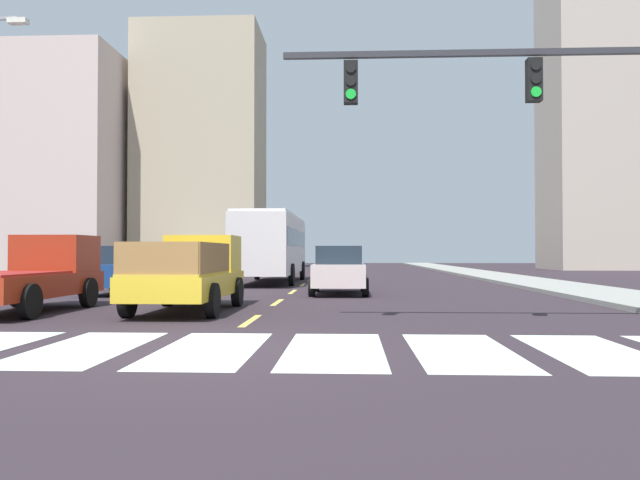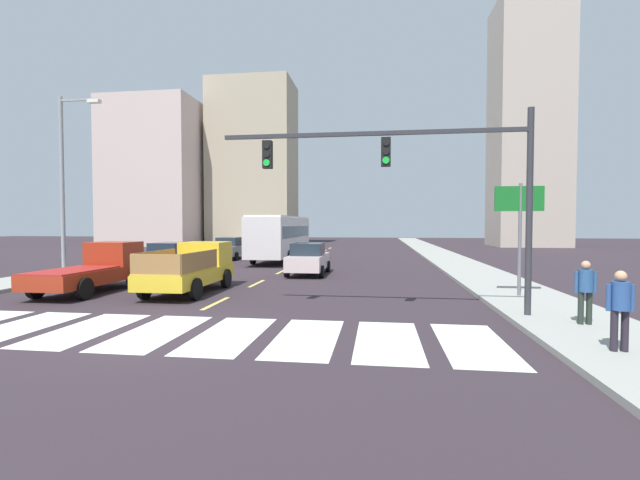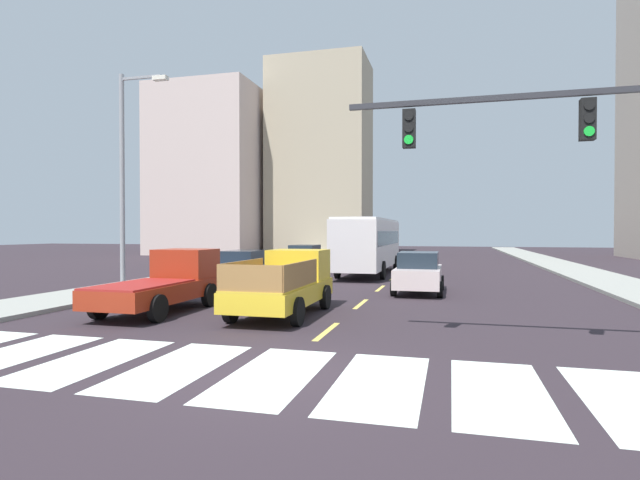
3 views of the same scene
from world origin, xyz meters
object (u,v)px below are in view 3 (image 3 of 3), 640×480
(pickup_dark, at_px, (167,282))
(streetlight_left, at_px, (125,173))
(sedan_far, at_px, (419,272))
(sedan_near_left, at_px, (305,258))
(pickup_stakebed, at_px, (287,283))
(sedan_mid, at_px, (245,269))
(city_bus, at_px, (369,242))

(pickup_dark, bearing_deg, streetlight_left, 140.91)
(sedan_far, bearing_deg, sedan_near_left, 127.67)
(pickup_stakebed, relative_size, sedan_near_left, 1.18)
(pickup_dark, distance_m, sedan_mid, 6.48)
(pickup_dark, relative_size, streetlight_left, 0.58)
(city_bus, relative_size, sedan_mid, 2.45)
(pickup_stakebed, height_order, city_bus, city_bus)
(sedan_near_left, bearing_deg, pickup_dark, -90.53)
(pickup_dark, relative_size, city_bus, 0.48)
(pickup_stakebed, distance_m, sedan_mid, 7.29)
(city_bus, distance_m, streetlight_left, 14.74)
(sedan_mid, bearing_deg, pickup_stakebed, -53.90)
(sedan_mid, xyz_separation_m, streetlight_left, (-3.82, -3.29, 4.11))
(sedan_near_left, bearing_deg, pickup_stakebed, -76.41)
(sedan_mid, bearing_deg, city_bus, 65.91)
(pickup_dark, bearing_deg, sedan_near_left, 90.64)
(sedan_mid, height_order, streetlight_left, streetlight_left)
(city_bus, distance_m, sedan_mid, 9.71)
(pickup_stakebed, xyz_separation_m, sedan_far, (3.71, 6.32, -0.08))
(sedan_mid, xyz_separation_m, sedan_far, (7.76, 0.26, 0.00))
(sedan_mid, bearing_deg, sedan_near_left, 92.44)
(sedan_mid, relative_size, streetlight_left, 0.49)
(sedan_mid, distance_m, streetlight_left, 6.50)
(sedan_near_left, relative_size, sedan_far, 1.00)
(city_bus, height_order, sedan_mid, city_bus)
(sedan_far, bearing_deg, streetlight_left, -164.53)
(pickup_stakebed, relative_size, pickup_dark, 1.00)
(sedan_near_left, distance_m, sedan_far, 12.31)
(city_bus, xyz_separation_m, sedan_near_left, (-4.31, 1.15, -1.09))
(pickup_dark, bearing_deg, pickup_stakebed, 6.45)
(pickup_stakebed, xyz_separation_m, pickup_dark, (-3.99, -0.43, -0.02))
(sedan_mid, height_order, sedan_near_left, same)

